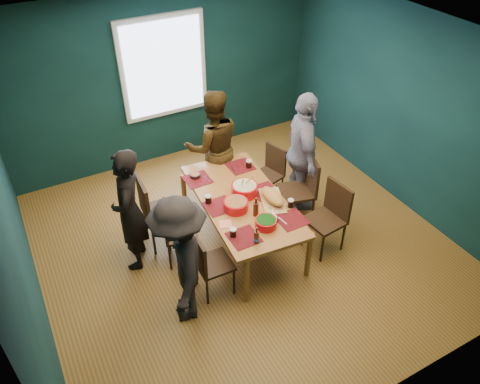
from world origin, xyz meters
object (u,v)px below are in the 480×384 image
(chair_right_near, at_px, (331,212))
(bowl_herbs, at_px, (266,223))
(dining_table, at_px, (242,203))
(bowl_dumpling, at_px, (245,189))
(chair_left_mid, at_px, (174,229))
(chair_right_far, at_px, (271,169))
(bowl_salad, at_px, (236,205))
(person_back, at_px, (213,147))
(chair_right_mid, at_px, (303,185))
(cutting_board, at_px, (272,197))
(person_near_left, at_px, (181,262))
(person_right, at_px, (302,153))
(person_far_left, at_px, (129,211))
(chair_left_near, at_px, (207,261))
(chair_left_far, at_px, (154,207))

(chair_right_near, relative_size, bowl_herbs, 3.79)
(dining_table, relative_size, bowl_dumpling, 6.08)
(chair_left_mid, relative_size, bowl_dumpling, 2.63)
(chair_right_far, relative_size, bowl_salad, 2.78)
(chair_left_mid, height_order, chair_right_far, chair_left_mid)
(person_back, relative_size, bowl_salad, 5.65)
(chair_right_mid, distance_m, person_back, 1.37)
(chair_left_mid, height_order, cutting_board, cutting_board)
(chair_left_mid, relative_size, person_near_left, 0.54)
(chair_right_far, xyz_separation_m, chair_right_mid, (0.12, -0.63, 0.09))
(chair_right_near, bearing_deg, person_back, 109.22)
(person_near_left, height_order, bowl_herbs, person_near_left)
(chair_right_mid, bearing_deg, person_right, 77.17)
(person_near_left, bearing_deg, person_far_left, -148.50)
(chair_right_far, xyz_separation_m, person_near_left, (-1.96, -1.38, 0.32))
(chair_left_mid, distance_m, person_right, 2.03)
(person_far_left, distance_m, bowl_dumpling, 1.42)
(chair_right_far, relative_size, chair_right_mid, 0.85)
(person_back, bearing_deg, bowl_herbs, 97.93)
(person_right, xyz_separation_m, bowl_herbs, (-1.12, -0.91, -0.08))
(person_far_left, xyz_separation_m, cutting_board, (1.62, -0.57, -0.01))
(cutting_board, bearing_deg, chair_left_near, -143.23)
(dining_table, xyz_separation_m, person_near_left, (-1.11, -0.69, 0.13))
(person_far_left, relative_size, person_back, 0.96)
(chair_left_far, relative_size, person_far_left, 0.63)
(person_far_left, height_order, bowl_salad, person_far_left)
(bowl_dumpling, bearing_deg, dining_table, -136.13)
(chair_left_near, bearing_deg, chair_right_mid, 21.47)
(chair_right_far, bearing_deg, person_near_left, -161.48)
(person_near_left, relative_size, bowl_dumpling, 4.83)
(chair_right_far, relative_size, chair_right_near, 0.87)
(dining_table, distance_m, chair_left_near, 0.94)
(person_back, distance_m, bowl_herbs, 1.70)
(dining_table, xyz_separation_m, person_far_left, (-1.32, 0.34, 0.14))
(person_far_left, relative_size, bowl_salad, 5.44)
(dining_table, height_order, chair_right_mid, chair_right_mid)
(chair_left_mid, xyz_separation_m, person_near_left, (-0.23, -0.81, 0.29))
(bowl_salad, bearing_deg, bowl_dumpling, 42.39)
(person_near_left, distance_m, bowl_salad, 1.09)
(person_near_left, bearing_deg, chair_left_mid, -176.32)
(bowl_herbs, distance_m, cutting_board, 0.47)
(person_right, height_order, bowl_salad, person_right)
(chair_right_far, bearing_deg, chair_left_mid, -178.45)
(person_back, bearing_deg, chair_left_mid, 57.11)
(bowl_dumpling, bearing_deg, chair_left_far, 156.60)
(dining_table, xyz_separation_m, chair_right_near, (0.96, -0.57, -0.11))
(dining_table, bearing_deg, cutting_board, -32.75)
(chair_right_near, relative_size, person_right, 0.54)
(bowl_dumpling, bearing_deg, cutting_board, -53.81)
(chair_right_far, bearing_deg, bowl_salad, -157.43)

